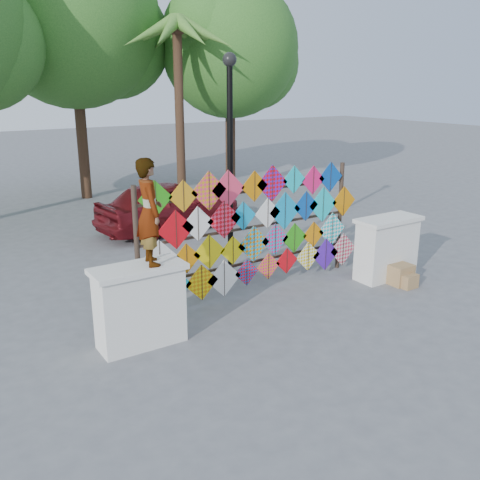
{
  "coord_description": "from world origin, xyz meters",
  "views": [
    {
      "loc": [
        -5.51,
        -7.3,
        3.92
      ],
      "look_at": [
        -0.37,
        0.6,
        1.11
      ],
      "focal_mm": 40.0,
      "sensor_mm": 36.0,
      "label": 1
    }
  ],
  "objects_px": {
    "sedan": "(170,205)",
    "kite_rack": "(257,229)",
    "vendor_woman": "(149,212)",
    "lamppost": "(230,144)"
  },
  "relations": [
    {
      "from": "kite_rack",
      "to": "vendor_woman",
      "type": "bearing_deg",
      "value": -160.23
    },
    {
      "from": "kite_rack",
      "to": "lamppost",
      "type": "xyz_separation_m",
      "value": [
        0.2,
        1.28,
        1.47
      ]
    },
    {
      "from": "vendor_woman",
      "to": "sedan",
      "type": "relative_size",
      "value": 0.4
    },
    {
      "from": "kite_rack",
      "to": "sedan",
      "type": "relative_size",
      "value": 1.23
    },
    {
      "from": "kite_rack",
      "to": "vendor_woman",
      "type": "distance_m",
      "value": 2.86
    },
    {
      "from": "kite_rack",
      "to": "vendor_woman",
      "type": "relative_size",
      "value": 3.12
    },
    {
      "from": "vendor_woman",
      "to": "kite_rack",
      "type": "bearing_deg",
      "value": -60.79
    },
    {
      "from": "kite_rack",
      "to": "lamppost",
      "type": "bearing_deg",
      "value": 80.99
    },
    {
      "from": "sedan",
      "to": "kite_rack",
      "type": "bearing_deg",
      "value": 166.51
    },
    {
      "from": "vendor_woman",
      "to": "sedan",
      "type": "bearing_deg",
      "value": -18.63
    }
  ]
}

